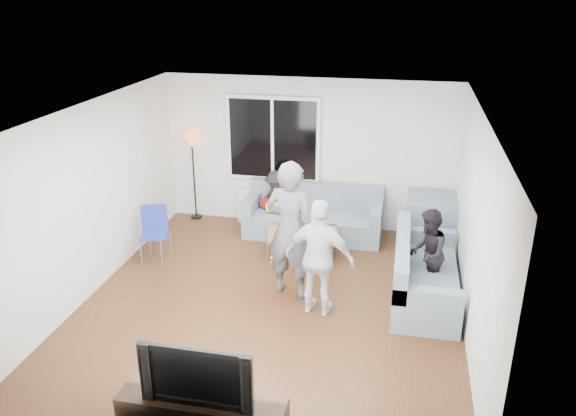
% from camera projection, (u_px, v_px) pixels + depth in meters
% --- Properties ---
extents(floor, '(5.00, 5.50, 0.04)m').
position_uv_depth(floor, '(272.00, 303.00, 7.72)').
color(floor, '#56351C').
rests_on(floor, ground).
extents(ceiling, '(5.00, 5.50, 0.04)m').
position_uv_depth(ceiling, '(269.00, 111.00, 6.74)').
color(ceiling, white).
rests_on(ceiling, ground).
extents(wall_back, '(5.00, 0.04, 2.60)m').
position_uv_depth(wall_back, '(308.00, 154.00, 9.74)').
color(wall_back, silver).
rests_on(wall_back, ground).
extents(wall_front, '(5.00, 0.04, 2.60)m').
position_uv_depth(wall_front, '(193.00, 338.00, 4.71)').
color(wall_front, silver).
rests_on(wall_front, ground).
extents(wall_left, '(0.04, 5.50, 2.60)m').
position_uv_depth(wall_left, '(91.00, 199.00, 7.71)').
color(wall_left, silver).
rests_on(wall_left, ground).
extents(wall_right, '(0.04, 5.50, 2.60)m').
position_uv_depth(wall_right, '(476.00, 230.00, 6.74)').
color(wall_right, silver).
rests_on(wall_right, ground).
extents(window_frame, '(1.62, 0.06, 1.47)m').
position_uv_depth(window_frame, '(273.00, 139.00, 9.69)').
color(window_frame, white).
rests_on(window_frame, wall_back).
extents(window_glass, '(1.50, 0.02, 1.35)m').
position_uv_depth(window_glass, '(273.00, 139.00, 9.66)').
color(window_glass, black).
rests_on(window_glass, window_frame).
extents(window_mullion, '(0.05, 0.03, 1.35)m').
position_uv_depth(window_mullion, '(272.00, 140.00, 9.65)').
color(window_mullion, white).
rests_on(window_mullion, window_frame).
extents(radiator, '(1.30, 0.12, 0.62)m').
position_uv_depth(radiator, '(273.00, 207.00, 10.12)').
color(radiator, silver).
rests_on(radiator, floor).
extents(potted_plant, '(0.22, 0.17, 0.39)m').
position_uv_depth(potted_plant, '(298.00, 183.00, 9.81)').
color(potted_plant, '#2A6A2A').
rests_on(potted_plant, radiator).
extents(vase, '(0.15, 0.15, 0.16)m').
position_uv_depth(vase, '(263.00, 186.00, 9.98)').
color(vase, white).
rests_on(vase, radiator).
extents(sofa_back_section, '(2.30, 0.85, 0.85)m').
position_uv_depth(sofa_back_section, '(313.00, 212.00, 9.58)').
color(sofa_back_section, slate).
rests_on(sofa_back_section, floor).
extents(sofa_right_section, '(2.00, 0.85, 0.85)m').
position_uv_depth(sofa_right_section, '(426.00, 269.00, 7.69)').
color(sofa_right_section, slate).
rests_on(sofa_right_section, floor).
extents(sofa_corner, '(0.85, 0.85, 0.85)m').
position_uv_depth(sofa_corner, '(433.00, 222.00, 9.20)').
color(sofa_corner, slate).
rests_on(sofa_corner, floor).
extents(cushion_yellow, '(0.41, 0.36, 0.14)m').
position_uv_depth(cushion_yellow, '(279.00, 205.00, 9.64)').
color(cushion_yellow, yellow).
rests_on(cushion_yellow, sofa_back_section).
extents(cushion_red, '(0.46, 0.44, 0.13)m').
position_uv_depth(cushion_red, '(274.00, 203.00, 9.73)').
color(cushion_red, maroon).
rests_on(cushion_red, sofa_back_section).
extents(coffee_table, '(1.21, 0.84, 0.40)m').
position_uv_depth(coffee_table, '(302.00, 244.00, 8.95)').
color(coffee_table, '#967148').
rests_on(coffee_table, floor).
extents(pitcher, '(0.17, 0.17, 0.17)m').
position_uv_depth(pitcher, '(298.00, 226.00, 8.89)').
color(pitcher, maroon).
rests_on(pitcher, coffee_table).
extents(side_chair, '(0.51, 0.51, 0.86)m').
position_uv_depth(side_chair, '(155.00, 235.00, 8.71)').
color(side_chair, '#223195').
rests_on(side_chair, floor).
extents(floor_lamp, '(0.32, 0.32, 1.56)m').
position_uv_depth(floor_lamp, '(194.00, 177.00, 10.18)').
color(floor_lamp, orange).
rests_on(floor_lamp, floor).
extents(player_left, '(0.79, 0.61, 1.93)m').
position_uv_depth(player_left, '(290.00, 230.00, 7.57)').
color(player_left, '#4F4F54').
rests_on(player_left, floor).
extents(player_right, '(0.97, 0.55, 1.57)m').
position_uv_depth(player_right, '(320.00, 258.00, 7.19)').
color(player_right, silver).
rests_on(player_right, floor).
extents(spectator_right, '(0.52, 0.65, 1.26)m').
position_uv_depth(spectator_right, '(427.00, 254.00, 7.66)').
color(spectator_right, black).
rests_on(spectator_right, floor).
extents(spectator_back, '(0.80, 0.60, 1.10)m').
position_uv_depth(spectator_back, '(276.00, 202.00, 9.68)').
color(spectator_back, black).
rests_on(spectator_back, floor).
extents(tv_console, '(1.60, 0.40, 0.44)m').
position_uv_depth(tv_console, '(203.00, 416.00, 5.37)').
color(tv_console, '#34231A').
rests_on(tv_console, floor).
extents(television, '(1.07, 0.14, 0.61)m').
position_uv_depth(television, '(200.00, 371.00, 5.17)').
color(television, black).
rests_on(television, tv_console).
extents(bottle_e, '(0.07, 0.07, 0.20)m').
position_uv_depth(bottle_e, '(324.00, 225.00, 8.90)').
color(bottle_e, black).
rests_on(bottle_e, coffee_table).
extents(bottle_b, '(0.08, 0.08, 0.27)m').
position_uv_depth(bottle_b, '(295.00, 226.00, 8.75)').
color(bottle_b, '#218C19').
rests_on(bottle_b, coffee_table).
extents(bottle_c, '(0.07, 0.07, 0.19)m').
position_uv_depth(bottle_c, '(307.00, 223.00, 8.98)').
color(bottle_c, '#34100B').
rests_on(bottle_c, coffee_table).
extents(bottle_d, '(0.07, 0.07, 0.25)m').
position_uv_depth(bottle_d, '(317.00, 227.00, 8.73)').
color(bottle_d, orange).
rests_on(bottle_d, coffee_table).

